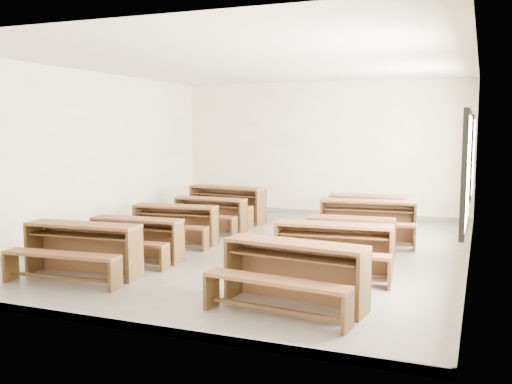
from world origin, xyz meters
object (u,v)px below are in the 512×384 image
at_px(desk_set_2, 174,221).
at_px(desk_set_5, 293,270).
at_px(desk_set_7, 350,234).
at_px(desk_set_3, 210,212).
at_px(desk_set_8, 368,218).
at_px(desk_set_0, 81,246).
at_px(desk_set_6, 333,246).
at_px(desk_set_4, 226,202).
at_px(desk_set_9, 368,210).
at_px(desk_set_1, 136,236).

bearing_deg(desk_set_2, desk_set_5, -47.39).
bearing_deg(desk_set_7, desk_set_3, 153.81).
relative_size(desk_set_5, desk_set_8, 1.00).
relative_size(desk_set_3, desk_set_7, 1.00).
height_order(desk_set_0, desk_set_5, desk_set_5).
distance_m(desk_set_3, desk_set_6, 4.09).
height_order(desk_set_0, desk_set_4, desk_set_4).
bearing_deg(desk_set_9, desk_set_8, -82.49).
xyz_separation_m(desk_set_1, desk_set_4, (-0.21, 3.91, 0.07)).
height_order(desk_set_1, desk_set_9, desk_set_9).
bearing_deg(desk_set_6, desk_set_4, 126.76).
bearing_deg(desk_set_5, desk_set_2, 145.76).
height_order(desk_set_3, desk_set_4, desk_set_4).
bearing_deg(desk_set_0, desk_set_3, 84.04).
relative_size(desk_set_0, desk_set_3, 1.17).
bearing_deg(desk_set_6, desk_set_9, 87.66).
xyz_separation_m(desk_set_2, desk_set_4, (-0.11, 2.50, 0.06)).
bearing_deg(desk_set_3, desk_set_0, -91.29).
height_order(desk_set_3, desk_set_8, desk_set_8).
distance_m(desk_set_5, desk_set_7, 2.89).
relative_size(desk_set_4, desk_set_8, 1.03).
bearing_deg(desk_set_5, desk_set_3, 133.92).
bearing_deg(desk_set_8, desk_set_4, 155.96).
height_order(desk_set_7, desk_set_9, desk_set_9).
xyz_separation_m(desk_set_0, desk_set_5, (3.22, -0.21, 0.01)).
height_order(desk_set_0, desk_set_1, desk_set_0).
distance_m(desk_set_1, desk_set_9, 5.06).
relative_size(desk_set_3, desk_set_6, 0.86).
distance_m(desk_set_6, desk_set_9, 3.89).
height_order(desk_set_3, desk_set_9, desk_set_9).
bearing_deg(desk_set_7, desk_set_9, 89.42).
bearing_deg(desk_set_4, desk_set_7, -28.45).
height_order(desk_set_2, desk_set_5, desk_set_5).
relative_size(desk_set_2, desk_set_8, 0.90).
xyz_separation_m(desk_set_1, desk_set_9, (2.91, 4.14, 0.02)).
relative_size(desk_set_8, desk_set_9, 1.11).
bearing_deg(desk_set_8, desk_set_2, -162.81).
xyz_separation_m(desk_set_4, desk_set_6, (3.36, -3.65, -0.03)).
distance_m(desk_set_6, desk_set_7, 1.30).
distance_m(desk_set_2, desk_set_6, 3.45).
xyz_separation_m(desk_set_8, desk_set_9, (-0.25, 1.34, -0.04)).
bearing_deg(desk_set_4, desk_set_3, -75.80).
bearing_deg(desk_set_9, desk_set_2, -141.01).
relative_size(desk_set_0, desk_set_4, 0.94).
bearing_deg(desk_set_2, desk_set_0, -97.86).
relative_size(desk_set_3, desk_set_9, 0.92).
bearing_deg(desk_set_0, desk_set_8, 45.16).
bearing_deg(desk_set_9, desk_set_6, -89.67).
distance_m(desk_set_4, desk_set_5, 6.18).
bearing_deg(desk_set_7, desk_set_1, -158.45).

